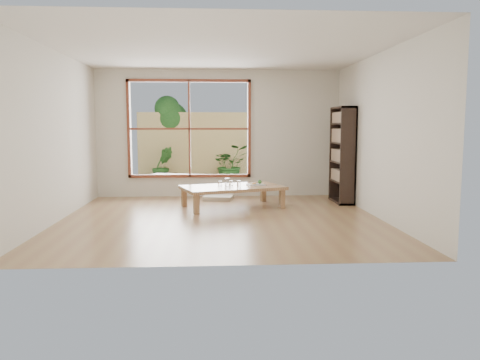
{
  "coord_description": "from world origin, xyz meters",
  "views": [
    {
      "loc": [
        -0.12,
        -7.26,
        1.45
      ],
      "look_at": [
        0.33,
        0.56,
        0.55
      ],
      "focal_mm": 35.0,
      "sensor_mm": 36.0,
      "label": 1
    }
  ],
  "objects_px": {
    "low_table": "(232,189)",
    "bookshelf": "(342,155)",
    "garden_bench": "(178,177)",
    "food_tray": "(257,184)"
  },
  "relations": [
    {
      "from": "food_tray",
      "to": "garden_bench",
      "type": "xyz_separation_m",
      "value": [
        -1.57,
        1.92,
        -0.07
      ]
    },
    {
      "from": "bookshelf",
      "to": "garden_bench",
      "type": "bearing_deg",
      "value": 153.84
    },
    {
      "from": "low_table",
      "to": "bookshelf",
      "type": "bearing_deg",
      "value": -6.24
    },
    {
      "from": "low_table",
      "to": "food_tray",
      "type": "relative_size",
      "value": 5.6
    },
    {
      "from": "bookshelf",
      "to": "food_tray",
      "type": "height_order",
      "value": "bookshelf"
    },
    {
      "from": "low_table",
      "to": "garden_bench",
      "type": "xyz_separation_m",
      "value": [
        -1.12,
        2.03,
        -0.0
      ]
    },
    {
      "from": "low_table",
      "to": "garden_bench",
      "type": "bearing_deg",
      "value": 101.08
    },
    {
      "from": "food_tray",
      "to": "garden_bench",
      "type": "bearing_deg",
      "value": 112.83
    },
    {
      "from": "bookshelf",
      "to": "garden_bench",
      "type": "height_order",
      "value": "bookshelf"
    },
    {
      "from": "bookshelf",
      "to": "food_tray",
      "type": "distance_m",
      "value": 1.77
    }
  ]
}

